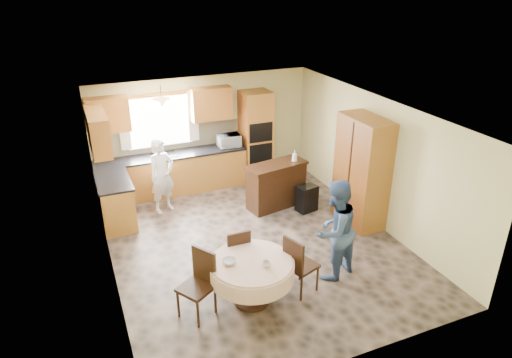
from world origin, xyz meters
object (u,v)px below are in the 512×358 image
object	(u,v)px
chair_left	(200,280)
cupboard	(362,171)
dining_table	(252,270)
chair_back	(237,252)
person_dining	(334,230)
oven_tower	(256,136)
chair_right	(298,263)
person_sink	(162,176)
sideboard	(276,186)

from	to	relation	value
chair_left	cupboard	bearing A→B (deg)	78.42
dining_table	chair_back	bearing A→B (deg)	90.18
person_dining	chair_back	bearing A→B (deg)	-39.40
cupboard	chair_back	size ratio (longest dim) A/B	2.32
oven_tower	cupboard	size ratio (longest dim) A/B	0.99
dining_table	chair_left	bearing A→B (deg)	174.93
chair_left	chair_right	world-z (taller)	chair_left
dining_table	chair_right	world-z (taller)	chair_right
cupboard	person_dining	size ratio (longest dim) A/B	1.27
chair_left	person_dining	xyz separation A→B (m)	(2.23, 0.03, 0.28)
chair_back	person_sink	distance (m)	2.85
chair_left	person_dining	bearing A→B (deg)	58.52
oven_tower	chair_left	size ratio (longest dim) A/B	2.09
chair_right	cupboard	bearing A→B (deg)	-73.82
cupboard	chair_back	world-z (taller)	cupboard
chair_left	person_sink	world-z (taller)	person_sink
sideboard	dining_table	size ratio (longest dim) A/B	1.01
sideboard	oven_tower	bearing A→B (deg)	73.32
chair_right	person_sink	xyz separation A→B (m)	(-1.31, 3.46, 0.24)
oven_tower	chair_right	world-z (taller)	oven_tower
sideboard	chair_back	distance (m)	2.63
oven_tower	dining_table	bearing A→B (deg)	-113.57
dining_table	person_dining	size ratio (longest dim) A/B	0.75
sideboard	person_sink	xyz separation A→B (m)	(-2.23, 0.73, 0.33)
cupboard	chair_left	distance (m)	3.94
sideboard	person_dining	world-z (taller)	person_dining
oven_tower	chair_left	world-z (taller)	oven_tower
oven_tower	chair_left	xyz separation A→B (m)	(-2.58, -4.08, -0.50)
cupboard	chair_back	distance (m)	3.05
oven_tower	person_dining	size ratio (longest dim) A/B	1.25
chair_back	person_sink	bearing A→B (deg)	-76.94
dining_table	person_sink	bearing A→B (deg)	99.75
chair_left	person_dining	world-z (taller)	person_dining
dining_table	person_dining	xyz separation A→B (m)	(1.46, 0.10, 0.29)
oven_tower	sideboard	xyz separation A→B (m)	(-0.16, -1.50, -0.60)
sideboard	dining_table	xyz separation A→B (m)	(-1.65, -2.65, 0.10)
oven_tower	chair_back	distance (m)	4.02
sideboard	chair_right	size ratio (longest dim) A/B	1.29
sideboard	chair_right	distance (m)	2.88
person_dining	oven_tower	bearing A→B (deg)	-115.38
chair_back	chair_right	size ratio (longest dim) A/B	0.94
cupboard	dining_table	world-z (taller)	cupboard
chair_left	chair_back	bearing A→B (deg)	92.28
cupboard	chair_right	xyz separation A→B (m)	(-2.15, -1.53, -0.53)
chair_right	person_sink	world-z (taller)	person_sink
chair_back	chair_left	bearing A→B (deg)	35.84
oven_tower	dining_table	distance (m)	4.55
sideboard	dining_table	world-z (taller)	sideboard
cupboard	person_dining	bearing A→B (deg)	-136.47
dining_table	chair_right	xyz separation A→B (m)	(0.73, -0.08, -0.01)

